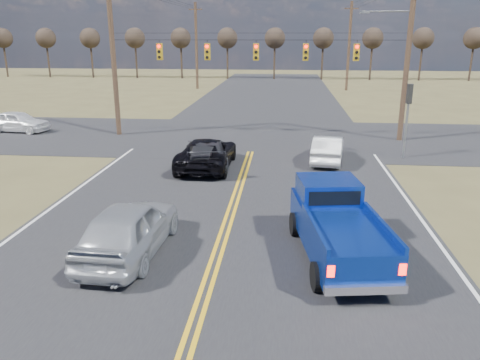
# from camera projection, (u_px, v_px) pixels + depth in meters

# --- Properties ---
(ground) EXTENTS (160.00, 160.00, 0.00)m
(ground) POSITION_uv_depth(u_px,v_px,m) (212.00, 273.00, 12.89)
(ground) COLOR brown
(ground) RESTS_ON ground
(road_main) EXTENTS (14.00, 120.00, 0.02)m
(road_main) POSITION_uv_depth(u_px,v_px,m) (244.00, 172.00, 22.39)
(road_main) COLOR #28282B
(road_main) RESTS_ON ground
(road_cross) EXTENTS (120.00, 12.00, 0.02)m
(road_cross) POSITION_uv_depth(u_px,v_px,m) (255.00, 137.00, 30.00)
(road_cross) COLOR #28282B
(road_cross) RESTS_ON ground
(signal_gantry) EXTENTS (19.60, 4.83, 10.00)m
(signal_gantry) POSITION_uv_depth(u_px,v_px,m) (264.00, 56.00, 28.25)
(signal_gantry) COLOR #473323
(signal_gantry) RESTS_ON ground
(utility_poles) EXTENTS (19.60, 58.32, 10.00)m
(utility_poles) POSITION_uv_depth(u_px,v_px,m) (255.00, 54.00, 27.50)
(utility_poles) COLOR #473323
(utility_poles) RESTS_ON ground
(treeline) EXTENTS (87.00, 117.80, 7.40)m
(treeline) POSITION_uv_depth(u_px,v_px,m) (264.00, 43.00, 36.83)
(treeline) COLOR #33261C
(treeline) RESTS_ON ground
(pickup_truck) EXTENTS (2.77, 5.59, 2.01)m
(pickup_truck) POSITION_uv_depth(u_px,v_px,m) (337.00, 225.00, 13.59)
(pickup_truck) COLOR black
(pickup_truck) RESTS_ON ground
(silver_suv) EXTENTS (2.17, 4.92, 1.65)m
(silver_suv) POSITION_uv_depth(u_px,v_px,m) (129.00, 228.00, 13.78)
(silver_suv) COLOR #B2B5BA
(silver_suv) RESTS_ON ground
(black_suv) EXTENTS (2.49, 5.30, 1.47)m
(black_suv) POSITION_uv_depth(u_px,v_px,m) (207.00, 153.00, 22.93)
(black_suv) COLOR black
(black_suv) RESTS_ON ground
(white_car_queue) EXTENTS (2.01, 4.31, 1.37)m
(white_car_queue) POSITION_uv_depth(u_px,v_px,m) (328.00, 149.00, 24.00)
(white_car_queue) COLOR silver
(white_car_queue) RESTS_ON ground
(dgrey_car_queue) EXTENTS (2.84, 5.25, 1.44)m
(dgrey_car_queue) POSITION_uv_depth(u_px,v_px,m) (206.00, 153.00, 22.97)
(dgrey_car_queue) COLOR #303034
(dgrey_car_queue) RESTS_ON ground
(cross_car_west) EXTENTS (2.21, 4.36, 1.42)m
(cross_car_west) POSITION_uv_depth(u_px,v_px,m) (18.00, 121.00, 31.51)
(cross_car_west) COLOR white
(cross_car_west) RESTS_ON ground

